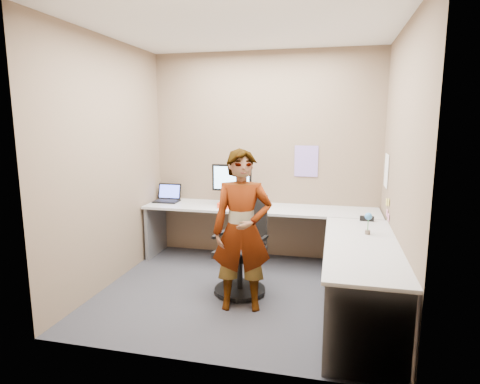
% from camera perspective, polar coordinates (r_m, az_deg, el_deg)
% --- Properties ---
extents(ground, '(3.00, 3.00, 0.00)m').
position_cam_1_polar(ground, '(4.42, 0.31, -14.13)').
color(ground, '#29292E').
rests_on(ground, ground).
extents(wall_back, '(3.00, 0.00, 3.00)m').
position_cam_1_polar(wall_back, '(5.33, 3.49, 5.09)').
color(wall_back, brown).
rests_on(wall_back, ground).
extents(wall_right, '(0.00, 2.70, 2.70)m').
position_cam_1_polar(wall_right, '(4.00, 21.78, 2.69)').
color(wall_right, brown).
rests_on(wall_right, ground).
extents(wall_left, '(0.00, 2.70, 2.70)m').
position_cam_1_polar(wall_left, '(4.63, -18.11, 3.84)').
color(wall_left, brown).
rests_on(wall_left, ground).
extents(ceiling, '(3.00, 3.00, 0.00)m').
position_cam_1_polar(ceiling, '(4.13, 0.35, 22.48)').
color(ceiling, white).
rests_on(ceiling, wall_back).
extents(desk, '(2.98, 2.58, 0.73)m').
position_cam_1_polar(desk, '(4.51, 6.88, -5.75)').
color(desk, '#AEAEAE').
rests_on(desk, ground).
extents(paper_ream, '(0.32, 0.24, 0.06)m').
position_cam_1_polar(paper_ream, '(5.11, -1.22, -1.80)').
color(paper_ream, red).
rests_on(paper_ream, desk).
extents(monitor, '(0.51, 0.15, 0.48)m').
position_cam_1_polar(monitor, '(5.07, -1.18, 1.73)').
color(monitor, black).
rests_on(monitor, paper_ream).
extents(laptop, '(0.33, 0.28, 0.23)m').
position_cam_1_polar(laptop, '(5.55, -10.22, -0.69)').
color(laptop, black).
rests_on(laptop, desk).
extents(trackball_mouse, '(0.12, 0.08, 0.07)m').
position_cam_1_polar(trackball_mouse, '(5.18, -1.69, -1.70)').
color(trackball_mouse, '#B7B7BC').
rests_on(trackball_mouse, desk).
extents(origami, '(0.10, 0.10, 0.06)m').
position_cam_1_polar(origami, '(5.00, 1.41, -2.07)').
color(origami, white).
rests_on(origami, desk).
extents(stapler, '(0.15, 0.05, 0.05)m').
position_cam_1_polar(stapler, '(4.62, 17.59, -3.62)').
color(stapler, black).
rests_on(stapler, desk).
extents(flower, '(0.07, 0.07, 0.22)m').
position_cam_1_polar(flower, '(4.06, 17.77, -3.81)').
color(flower, brown).
rests_on(flower, desk).
extents(calendar_purple, '(0.30, 0.01, 0.40)m').
position_cam_1_polar(calendar_purple, '(5.25, 9.40, 4.35)').
color(calendar_purple, '#846BB7').
rests_on(calendar_purple, wall_back).
extents(calendar_white, '(0.01, 0.28, 0.38)m').
position_cam_1_polar(calendar_white, '(4.90, 20.10, 2.86)').
color(calendar_white, white).
rests_on(calendar_white, wall_right).
extents(sticky_note_a, '(0.01, 0.07, 0.07)m').
position_cam_1_polar(sticky_note_a, '(4.60, 20.36, -1.38)').
color(sticky_note_a, '#F2E059').
rests_on(sticky_note_a, wall_right).
extents(sticky_note_b, '(0.01, 0.07, 0.07)m').
position_cam_1_polar(sticky_note_b, '(4.67, 20.19, -2.82)').
color(sticky_note_b, pink).
rests_on(sticky_note_b, wall_right).
extents(sticky_note_c, '(0.01, 0.07, 0.07)m').
position_cam_1_polar(sticky_note_c, '(4.56, 20.35, -3.40)').
color(sticky_note_c, pink).
rests_on(sticky_note_c, wall_right).
extents(sticky_note_d, '(0.01, 0.07, 0.07)m').
position_cam_1_polar(sticky_note_d, '(4.75, 20.13, -1.38)').
color(sticky_note_d, '#F2E059').
rests_on(sticky_note_d, wall_right).
extents(office_chair, '(0.57, 0.55, 1.02)m').
position_cam_1_polar(office_chair, '(4.31, 0.35, -8.79)').
color(office_chair, black).
rests_on(office_chair, ground).
extents(person, '(0.63, 0.48, 1.56)m').
position_cam_1_polar(person, '(3.85, 0.30, -5.53)').
color(person, '#999399').
rests_on(person, ground).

